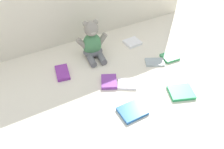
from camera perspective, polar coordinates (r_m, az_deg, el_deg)
The scene contains 10 objects.
ground_plane at distance 1.20m, azimuth -2.93°, elevation -0.91°, with size 3.20×3.20×0.00m, color silver.
teddy_bear at distance 1.31m, azimuth -4.98°, elevation 7.80°, with size 0.19×0.17×0.23m.
book_case_0 at distance 1.25m, azimuth -12.46°, elevation 0.49°, with size 0.07×0.12×0.02m, color purple.
book_case_1 at distance 1.45m, azimuth 5.18°, elevation 8.10°, with size 0.09×0.10×0.02m, color white.
book_case_2 at distance 1.37m, azimuth 14.43°, elevation 4.29°, with size 0.08×0.09×0.02m, color #3C9B5E.
book_case_3 at distance 1.16m, azimuth 3.83°, elevation -2.38°, with size 0.07×0.10×0.01m, color white.
book_case_4 at distance 1.05m, azimuth 5.20°, elevation -9.19°, with size 0.10×0.12×0.02m, color #1E5CA5.
book_case_5 at distance 1.32m, azimuth 10.74°, elevation 3.11°, with size 0.07×0.11×0.01m, color #97A4AB.
book_case_6 at distance 1.17m, azimuth 17.10°, elevation -4.32°, with size 0.10×0.12×0.02m, color #26A05C.
book_case_7 at distance 1.17m, azimuth -0.78°, elevation -1.82°, with size 0.08×0.10×0.02m, color purple.
Camera 1 is at (-0.36, -0.79, 0.83)m, focal length 36.10 mm.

